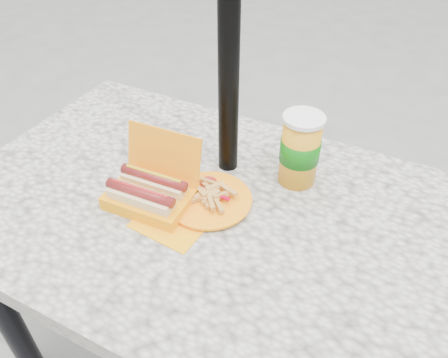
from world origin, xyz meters
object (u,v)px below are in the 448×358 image
at_px(umbrella_pole, 229,36).
at_px(hotdog_box, 150,192).
at_px(fries_plate, 206,200).
at_px(soda_cup, 300,150).

bearing_deg(umbrella_pole, hotdog_box, -114.34).
relative_size(fries_plate, soda_cup, 1.45).
bearing_deg(umbrella_pole, fries_plate, -82.20).
distance_m(umbrella_pole, hotdog_box, 0.39).
bearing_deg(soda_cup, fries_plate, -131.12).
height_order(umbrella_pole, hotdog_box, umbrella_pole).
bearing_deg(fries_plate, hotdog_box, -153.41).
relative_size(umbrella_pole, hotdog_box, 10.89).
distance_m(umbrella_pole, fries_plate, 0.37).
relative_size(hotdog_box, fries_plate, 0.75).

